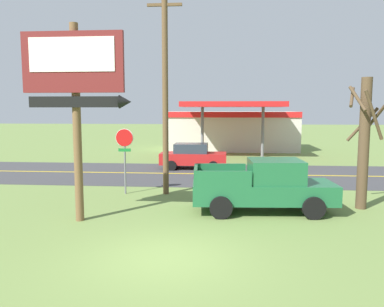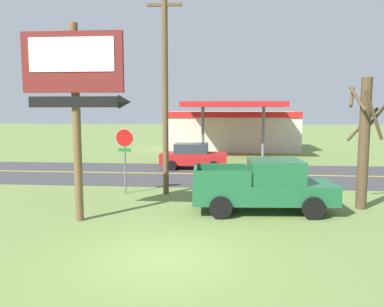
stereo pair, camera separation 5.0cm
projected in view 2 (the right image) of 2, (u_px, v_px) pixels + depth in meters
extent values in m
plane|color=olive|center=(165.00, 258.00, 9.94)|extent=(180.00, 180.00, 0.00)
cube|color=#3D3D3F|center=(199.00, 174.00, 22.80)|extent=(140.00, 8.00, 0.02)
cube|color=gold|center=(199.00, 174.00, 22.80)|extent=(126.00, 0.20, 0.01)
cylinder|color=brown|center=(77.00, 124.00, 12.95)|extent=(0.28, 0.28, 6.62)
cube|color=maroon|center=(72.00, 62.00, 12.54)|extent=(3.38, 0.16, 1.97)
cube|color=white|center=(71.00, 54.00, 12.42)|extent=(2.84, 0.03, 1.10)
cube|color=black|center=(74.00, 102.00, 12.69)|extent=(3.04, 0.12, 0.36)
cone|color=black|center=(125.00, 102.00, 12.54)|extent=(0.40, 0.44, 0.44)
cylinder|color=slate|center=(125.00, 170.00, 17.41)|extent=(0.08, 0.08, 2.20)
cylinder|color=red|center=(124.00, 138.00, 17.21)|extent=(0.76, 0.03, 0.76)
cylinder|color=white|center=(124.00, 138.00, 17.23)|extent=(0.80, 0.01, 0.80)
cube|color=#19722D|center=(125.00, 150.00, 17.27)|extent=(0.56, 0.03, 0.14)
cylinder|color=brown|center=(165.00, 87.00, 16.98)|extent=(0.26, 0.26, 9.58)
cube|color=brown|center=(165.00, 5.00, 16.59)|extent=(1.52, 0.12, 0.12)
cylinder|color=brown|center=(364.00, 144.00, 14.62)|extent=(0.40, 0.40, 5.00)
cylinder|color=brown|center=(382.00, 110.00, 14.60)|extent=(0.51, 1.42, 1.31)
cylinder|color=brown|center=(362.00, 125.00, 15.04)|extent=(1.15, 0.31, 1.36)
cylinder|color=brown|center=(352.00, 97.00, 14.63)|extent=(0.48, 1.03, 0.81)
cylinder|color=brown|center=(357.00, 98.00, 14.28)|extent=(0.50, 0.87, 0.97)
cylinder|color=brown|center=(374.00, 115.00, 14.10)|extent=(0.92, 0.49, 1.85)
cube|color=beige|center=(232.00, 131.00, 36.76)|extent=(12.00, 6.00, 3.60)
cube|color=red|center=(232.00, 115.00, 33.56)|extent=(12.00, 0.12, 0.50)
cube|color=red|center=(233.00, 104.00, 30.55)|extent=(8.00, 5.00, 0.40)
cylinder|color=slate|center=(203.00, 131.00, 31.00)|extent=(0.24, 0.24, 4.20)
cylinder|color=slate|center=(263.00, 131.00, 30.57)|extent=(0.24, 0.24, 4.20)
cube|color=#1E6038|center=(263.00, 192.00, 14.38)|extent=(5.31, 2.29, 0.72)
cube|color=#1E6038|center=(275.00, 171.00, 14.28)|extent=(2.01, 1.92, 0.84)
cube|color=#28333D|center=(299.00, 171.00, 14.26)|extent=(0.21, 1.66, 0.71)
cube|color=#1E6038|center=(221.00, 171.00, 15.26)|extent=(1.95, 0.24, 0.56)
cube|color=#1E6038|center=(223.00, 179.00, 13.43)|extent=(1.95, 0.24, 0.56)
cube|color=#1E6038|center=(196.00, 174.00, 14.37)|extent=(0.24, 1.88, 0.56)
cylinder|color=black|center=(299.00, 195.00, 15.35)|extent=(0.82, 0.33, 0.80)
cylinder|color=black|center=(313.00, 208.00, 13.41)|extent=(0.82, 0.33, 0.80)
cylinder|color=black|center=(218.00, 195.00, 15.43)|extent=(0.82, 0.33, 0.80)
cylinder|color=black|center=(220.00, 207.00, 13.49)|extent=(0.82, 0.33, 0.80)
cube|color=red|center=(194.00, 158.00, 24.75)|extent=(4.20, 1.76, 0.72)
cube|color=#2D3842|center=(191.00, 148.00, 24.69)|extent=(2.10, 1.56, 0.60)
cylinder|color=black|center=(214.00, 162.00, 25.55)|extent=(0.64, 0.24, 0.64)
cylinder|color=black|center=(213.00, 166.00, 23.80)|extent=(0.64, 0.24, 0.64)
cylinder|color=black|center=(175.00, 162.00, 25.77)|extent=(0.64, 0.24, 0.64)
cylinder|color=black|center=(172.00, 166.00, 24.03)|extent=(0.64, 0.24, 0.64)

